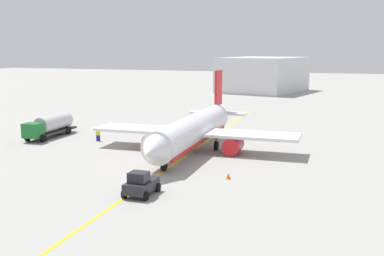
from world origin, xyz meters
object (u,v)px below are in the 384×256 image
(safety_cone_nose, at_px, (228,176))
(fuel_tanker, at_px, (50,125))
(refueling_worker, at_px, (98,135))
(pushback_tug, at_px, (141,184))
(airplane, at_px, (193,130))

(safety_cone_nose, bearing_deg, fuel_tanker, -112.44)
(fuel_tanker, xyz_separation_m, safety_cone_nose, (12.49, 30.25, -1.44))
(refueling_worker, bearing_deg, pushback_tug, 39.34)
(airplane, relative_size, safety_cone_nose, 53.63)
(pushback_tug, relative_size, safety_cone_nose, 6.35)
(safety_cone_nose, bearing_deg, refueling_worker, -119.04)
(airplane, bearing_deg, safety_cone_nose, 34.88)
(refueling_worker, distance_m, safety_cone_nose, 25.33)
(airplane, xyz_separation_m, fuel_tanker, (-1.63, -22.67, -0.88))
(airplane, height_order, safety_cone_nose, airplane)
(pushback_tug, xyz_separation_m, safety_cone_nose, (-7.61, 5.83, -0.72))
(airplane, height_order, fuel_tanker, airplane)
(pushback_tug, height_order, refueling_worker, pushback_tug)
(pushback_tug, distance_m, safety_cone_nose, 9.61)
(safety_cone_nose, bearing_deg, airplane, -145.12)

